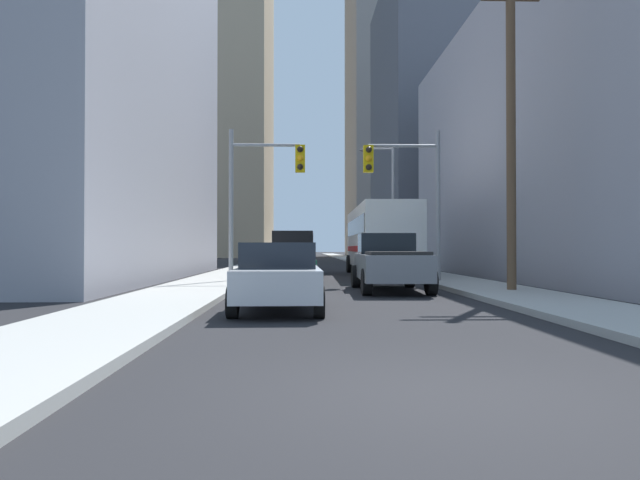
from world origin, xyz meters
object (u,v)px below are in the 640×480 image
(cargo_van_black, at_px, (294,250))
(sedan_white, at_px, (297,257))
(city_bus, at_px, (379,238))
(pickup_truck_grey, at_px, (389,262))
(traffic_signal_near_right, at_px, (406,181))
(sedan_green, at_px, (291,264))
(sedan_silver, at_px, (279,277))
(traffic_signal_near_left, at_px, (263,181))

(cargo_van_black, relative_size, sedan_white, 1.25)
(city_bus, bearing_deg, cargo_van_black, 156.30)
(pickup_truck_grey, height_order, traffic_signal_near_right, traffic_signal_near_right)
(pickup_truck_grey, xyz_separation_m, cargo_van_black, (-3.27, 12.07, 0.35))
(pickup_truck_grey, xyz_separation_m, traffic_signal_near_right, (1.20, 3.50, 3.07))
(city_bus, relative_size, sedan_green, 2.71)
(sedan_silver, relative_size, sedan_green, 0.99)
(pickup_truck_grey, relative_size, sedan_white, 1.29)
(pickup_truck_grey, xyz_separation_m, sedan_green, (-3.29, 3.94, -0.16))
(pickup_truck_grey, relative_size, sedan_silver, 1.29)
(sedan_silver, distance_m, sedan_white, 26.35)
(sedan_green, height_order, traffic_signal_near_right, traffic_signal_near_right)
(traffic_signal_near_right, bearing_deg, sedan_white, 104.66)
(sedan_green, distance_m, traffic_signal_near_left, 3.44)
(city_bus, distance_m, pickup_truck_grey, 10.28)
(traffic_signal_near_left, bearing_deg, sedan_silver, -84.13)
(sedan_green, height_order, traffic_signal_near_left, traffic_signal_near_left)
(sedan_silver, distance_m, sedan_green, 10.04)
(sedan_white, bearing_deg, traffic_signal_near_left, -94.09)
(cargo_van_black, relative_size, traffic_signal_near_right, 0.88)
(pickup_truck_grey, distance_m, sedan_white, 20.50)
(city_bus, relative_size, pickup_truck_grey, 2.11)
(cargo_van_black, bearing_deg, traffic_signal_near_left, -97.43)
(sedan_green, bearing_deg, pickup_truck_grey, -50.14)
(traffic_signal_near_right, bearing_deg, cargo_van_black, 117.49)
(sedan_silver, relative_size, traffic_signal_near_left, 0.70)
(cargo_van_black, xyz_separation_m, sedan_green, (-0.02, -8.13, -0.52))
(pickup_truck_grey, distance_m, traffic_signal_near_left, 6.39)
(city_bus, xyz_separation_m, sedan_silver, (-4.45, -16.28, -1.16))
(city_bus, xyz_separation_m, traffic_signal_near_right, (0.15, -6.68, 2.08))
(city_bus, xyz_separation_m, pickup_truck_grey, (-1.05, -10.18, -1.00))
(cargo_van_black, distance_m, traffic_signal_near_right, 10.04)
(sedan_silver, height_order, traffic_signal_near_right, traffic_signal_near_right)
(pickup_truck_grey, relative_size, traffic_signal_near_left, 0.91)
(sedan_green, bearing_deg, sedan_silver, -90.62)
(sedan_silver, bearing_deg, pickup_truck_grey, 60.84)
(city_bus, distance_m, traffic_signal_near_right, 7.00)
(sedan_white, relative_size, traffic_signal_near_left, 0.70)
(sedan_silver, height_order, sedan_white, same)
(pickup_truck_grey, xyz_separation_m, sedan_silver, (-3.40, -6.10, -0.16))
(city_bus, distance_m, sedan_white, 10.99)
(sedan_green, relative_size, traffic_signal_near_left, 0.71)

